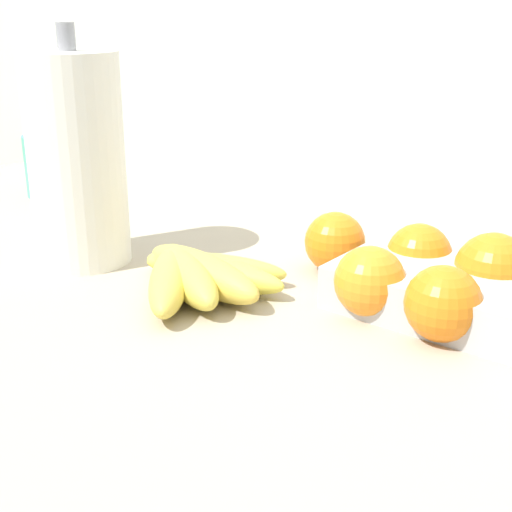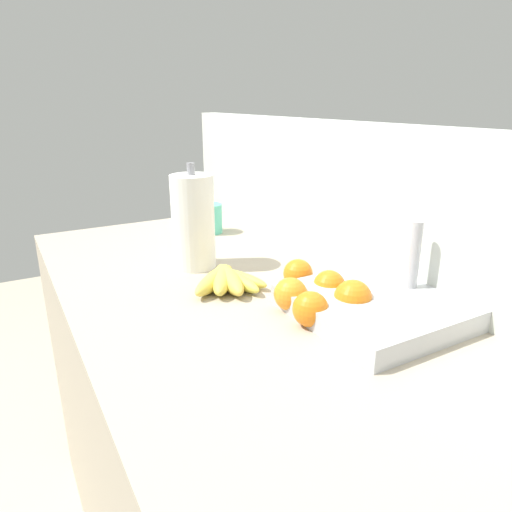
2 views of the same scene
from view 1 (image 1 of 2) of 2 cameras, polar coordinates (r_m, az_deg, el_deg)
The scene contains 9 objects.
wall_back at distance 1.14m, azimuth 10.64°, elevation -10.81°, with size 1.93×0.06×1.30m, color silver.
banana_bunch at distance 0.76m, azimuth -4.94°, elevation -1.44°, with size 0.19×0.19×0.04m.
orange_front at distance 0.67m, azimuth 14.77°, elevation -3.72°, with size 0.07×0.07×0.07m, color orange.
orange_center at distance 0.76m, azimuth 18.49°, elevation -1.16°, with size 0.08×0.08×0.08m, color orange.
orange_back_left at distance 0.82m, azimuth 6.35°, elevation 1.11°, with size 0.07×0.07×0.07m, color orange.
orange_far_right at distance 0.71m, azimuth 9.11°, elevation -2.02°, with size 0.07×0.07×0.07m, color orange.
orange_right at distance 0.79m, azimuth 12.94°, elevation 0.02°, with size 0.07×0.07×0.07m, color orange.
paper_towel_roll at distance 0.85m, azimuth -14.19°, elevation 7.46°, with size 0.11×0.11×0.27m.
mug at distance 1.19m, azimuth -16.01°, elevation 7.03°, with size 0.09×0.09×0.10m, color #56BFA1.
Camera 1 is at (0.43, -0.51, 1.23)m, focal length 49.83 mm.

